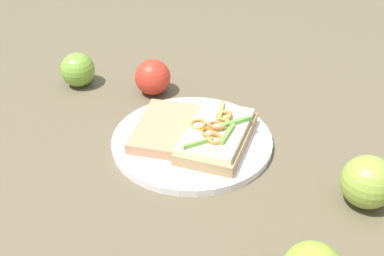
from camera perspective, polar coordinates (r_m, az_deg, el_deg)
name	(u,v)px	position (r m, az deg, el deg)	size (l,w,h in m)	color
ground_plane	(192,144)	(0.84, 0.00, -1.83)	(2.00, 2.00, 0.00)	brown
plate	(192,141)	(0.84, 0.00, -1.48)	(0.27, 0.27, 0.01)	white
sandwich	(217,135)	(0.81, 2.90, -0.78)	(0.19, 0.16, 0.04)	tan
bread_slice_side	(168,129)	(0.84, -2.80, -0.06)	(0.15, 0.10, 0.02)	tan
apple_0	(153,77)	(0.97, -4.60, 5.90)	(0.07, 0.07, 0.07)	red
apple_2	(368,182)	(0.75, 19.74, -5.91)	(0.08, 0.08, 0.08)	#8DA73C
apple_3	(77,70)	(1.03, -13.20, 6.57)	(0.07, 0.07, 0.07)	#71A235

